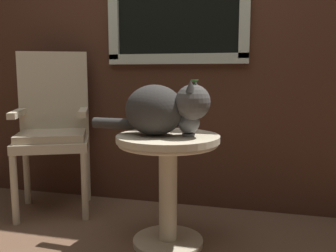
{
  "coord_description": "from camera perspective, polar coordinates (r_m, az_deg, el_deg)",
  "views": [
    {
      "loc": [
        0.68,
        -1.84,
        0.94
      ],
      "look_at": [
        0.19,
        0.05,
        0.67
      ],
      "focal_mm": 39.71,
      "sensor_mm": 36.0,
      "label": 1
    }
  ],
  "objects": [
    {
      "name": "ground_plane",
      "position": [
        2.18,
        -5.4,
        -17.58
      ],
      "size": [
        6.0,
        6.0,
        0.0
      ],
      "primitive_type": "plane",
      "color": "brown"
    },
    {
      "name": "back_wall",
      "position": [
        2.67,
        -0.3,
        15.88
      ],
      "size": [
        4.0,
        0.07,
        2.6
      ],
      "color": "#47281C",
      "rests_on": "ground_plane"
    },
    {
      "name": "wicker_side_table",
      "position": [
        2.02,
        -0.0,
        -6.41
      ],
      "size": [
        0.56,
        0.56,
        0.62
      ],
      "color": "beige",
      "rests_on": "ground_plane"
    },
    {
      "name": "wicker_chair",
      "position": [
        2.68,
        -17.24,
        0.36
      ],
      "size": [
        0.61,
        0.59,
        1.09
      ],
      "color": "beige",
      "rests_on": "ground_plane"
    },
    {
      "name": "cat",
      "position": [
        1.96,
        -1.04,
        2.68
      ],
      "size": [
        0.66,
        0.28,
        0.3
      ],
      "color": "#33302D",
      "rests_on": "wicker_side_table"
    },
    {
      "name": "pewter_vase_with_ivy",
      "position": [
        1.96,
        3.22,
        1.02
      ],
      "size": [
        0.12,
        0.12,
        0.3
      ],
      "color": "slate",
      "rests_on": "wicker_side_table"
    }
  ]
}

